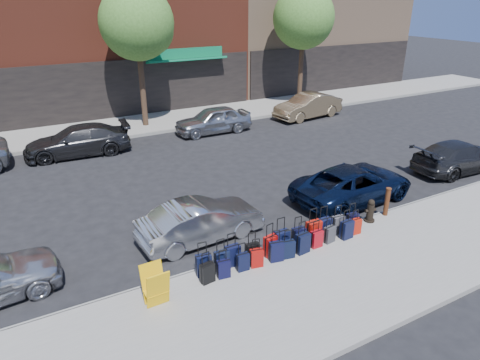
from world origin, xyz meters
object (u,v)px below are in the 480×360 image
car_near_1 (201,221)px  car_near_3 (460,156)px  car_far_3 (308,106)px  bollard (387,201)px  tree_right (305,19)px  tree_center (140,25)px  car_near_2 (353,184)px  suitcase_front_5 (282,241)px  fire_hydrant (370,211)px  car_far_1 (78,141)px  display_rack (156,286)px  car_far_2 (213,120)px

car_near_1 → car_near_3: 11.73m
car_near_3 → car_far_3: 9.88m
bollard → tree_right: bearing=63.8°
tree_right → bollard: bearing=-116.2°
tree_center → car_near_2: size_ratio=1.55×
suitcase_front_5 → fire_hydrant: suitcase_front_5 is taller
car_near_3 → car_far_1: car_far_1 is taller
bollard → display_rack: 8.07m
tree_right → car_near_1: tree_right is taller
tree_right → car_far_3: bearing=-118.7°
fire_hydrant → car_far_2: (-0.03, 11.53, 0.20)m
display_rack → bollard: bearing=2.6°
car_far_1 → car_far_3: 13.24m
fire_hydrant → car_far_3: car_far_3 is taller
display_rack → fire_hydrant: bearing=2.6°
car_near_3 → tree_right: bearing=-1.8°
tree_center → car_near_1: 13.51m
tree_right → tree_center: bearing=180.0°
tree_right → display_rack: (-15.01, -14.76, -4.78)m
tree_right → car_near_2: size_ratio=1.55×
tree_center → car_far_1: tree_center is taller
fire_hydrant → car_near_1: 5.40m
car_near_1 → car_near_2: (5.86, -0.16, 0.03)m
car_near_2 → tree_right: bearing=-33.5°
bollard → car_far_1: size_ratio=0.21×
car_near_3 → car_far_1: 16.76m
car_far_3 → car_near_3: bearing=-4.2°
car_near_1 → car_far_1: (-1.90, 9.60, 0.05)m
tree_center → car_near_1: tree_center is taller
display_rack → car_near_3: 14.10m
display_rack → car_near_1: car_near_1 is taller
car_far_2 → bollard: bearing=4.9°
fire_hydrant → car_far_1: bearing=131.7°
car_near_2 → car_near_3: car_near_2 is taller
tree_center → suitcase_front_5: 15.16m
car_near_3 → car_far_2: 11.91m
suitcase_front_5 → car_far_2: bearing=74.0°
car_near_2 → car_far_3: car_far_3 is taller
fire_hydrant → car_near_2: size_ratio=0.16×
car_far_1 → display_rack: bearing=3.3°
bollard → car_near_2: (0.01, 1.59, 0.00)m
tree_right → fire_hydrant: 16.91m
tree_right → car_far_3: size_ratio=1.66×
tree_right → car_far_3: 5.61m
suitcase_front_5 → car_near_1: bearing=131.1°
car_near_1 → car_far_3: bearing=-53.2°
display_rack → car_far_2: size_ratio=0.24×
bollard → car_near_2: bearing=89.6°
bollard → car_near_3: 6.09m
suitcase_front_5 → car_far_1: bearing=107.5°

